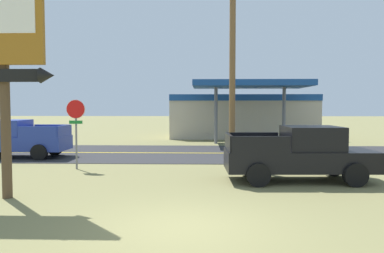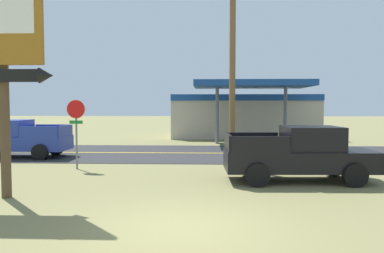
# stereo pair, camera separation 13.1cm
# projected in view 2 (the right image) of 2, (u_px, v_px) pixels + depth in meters

# --- Properties ---
(ground_plane) EXTENTS (180.00, 180.00, 0.00)m
(ground_plane) POSITION_uv_depth(u_px,v_px,m) (177.00, 228.00, 8.25)
(ground_plane) COLOR olive
(road_asphalt) EXTENTS (140.00, 8.00, 0.02)m
(road_asphalt) POSITION_uv_depth(u_px,v_px,m) (196.00, 153.00, 21.22)
(road_asphalt) COLOR #2B2B2D
(road_asphalt) RESTS_ON ground
(road_centre_line) EXTENTS (126.00, 0.20, 0.01)m
(road_centre_line) POSITION_uv_depth(u_px,v_px,m) (196.00, 153.00, 21.22)
(road_centre_line) COLOR gold
(road_centre_line) RESTS_ON road_asphalt
(motel_sign) EXTENTS (2.79, 0.54, 6.69)m
(motel_sign) POSITION_uv_depth(u_px,v_px,m) (2.00, 43.00, 10.63)
(motel_sign) COLOR brown
(motel_sign) RESTS_ON ground
(stop_sign) EXTENTS (0.80, 0.08, 2.95)m
(stop_sign) POSITION_uv_depth(u_px,v_px,m) (76.00, 122.00, 15.86)
(stop_sign) COLOR slate
(stop_sign) RESTS_ON ground
(utility_pole) EXTENTS (1.87, 0.26, 8.99)m
(utility_pole) POSITION_uv_depth(u_px,v_px,m) (232.00, 56.00, 15.87)
(utility_pole) COLOR brown
(utility_pole) RESTS_ON ground
(gas_station) EXTENTS (12.00, 11.50, 4.40)m
(gas_station) POSITION_uv_depth(u_px,v_px,m) (243.00, 115.00, 32.16)
(gas_station) COLOR beige
(gas_station) RESTS_ON ground
(pickup_black_parked_on_lawn) EXTENTS (5.26, 2.37, 1.96)m
(pickup_black_parked_on_lawn) POSITION_uv_depth(u_px,v_px,m) (300.00, 154.00, 13.36)
(pickup_black_parked_on_lawn) COLOR black
(pickup_black_parked_on_lawn) RESTS_ON ground
(pickup_blue_on_road) EXTENTS (5.20, 2.24, 1.96)m
(pickup_blue_on_road) POSITION_uv_depth(u_px,v_px,m) (17.00, 139.00, 19.55)
(pickup_blue_on_road) COLOR #233893
(pickup_blue_on_road) RESTS_ON ground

